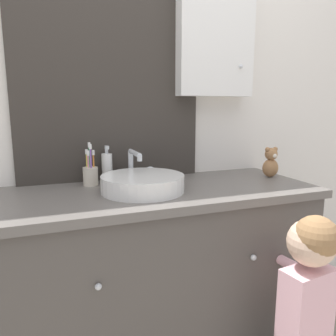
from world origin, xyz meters
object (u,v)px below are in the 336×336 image
object	(u,v)px
sink_basin	(143,182)
soap_dispenser	(107,167)
toothbrush_holder	(90,174)
teddy_bear	(271,163)
child_figure	(307,301)

from	to	relation	value
sink_basin	soap_dispenser	size ratio (longest dim) A/B	2.33
sink_basin	toothbrush_holder	distance (m)	0.27
teddy_bear	soap_dispenser	bearing A→B (deg)	167.45
toothbrush_holder	soap_dispenser	bearing A→B (deg)	26.42
soap_dispenser	teddy_bear	xyz separation A→B (m)	(0.80, -0.18, 0.00)
toothbrush_holder	teddy_bear	distance (m)	0.89
toothbrush_holder	soap_dispenser	world-z (taller)	toothbrush_holder
child_figure	teddy_bear	distance (m)	0.69
toothbrush_holder	soap_dispenser	xyz separation A→B (m)	(0.08, 0.04, 0.02)
sink_basin	teddy_bear	bearing A→B (deg)	4.17
toothbrush_holder	teddy_bear	bearing A→B (deg)	-8.77
sink_basin	child_figure	size ratio (longest dim) A/B	0.46
teddy_bear	toothbrush_holder	bearing A→B (deg)	171.23
soap_dispenser	teddy_bear	size ratio (longest dim) A/B	1.13
soap_dispenser	teddy_bear	world-z (taller)	soap_dispenser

